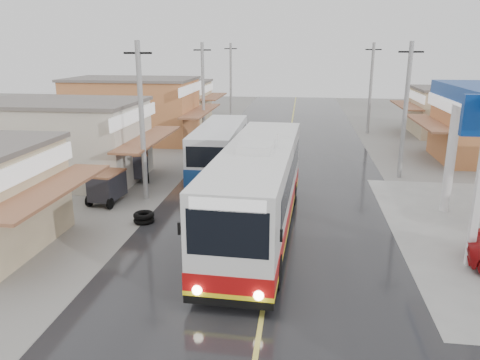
% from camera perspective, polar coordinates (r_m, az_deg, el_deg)
% --- Properties ---
extents(ground, '(120.00, 120.00, 0.00)m').
position_cam_1_polar(ground, '(15.63, 3.10, -13.69)').
color(ground, slate).
rests_on(ground, ground).
extents(road, '(12.00, 90.00, 0.02)m').
position_cam_1_polar(road, '(29.58, 5.40, 0.85)').
color(road, black).
rests_on(road, ground).
extents(centre_line, '(0.15, 90.00, 0.01)m').
position_cam_1_polar(centre_line, '(29.58, 5.40, 0.87)').
color(centre_line, '#D8CC4C').
rests_on(centre_line, road).
extents(shopfronts_left, '(11.00, 44.00, 5.20)m').
position_cam_1_polar(shopfronts_left, '(35.34, -15.97, 2.80)').
color(shopfronts_left, tan).
rests_on(shopfronts_left, ground).
extents(utility_poles_left, '(1.60, 50.00, 8.00)m').
position_cam_1_polar(utility_poles_left, '(31.55, -7.34, 1.74)').
color(utility_poles_left, gray).
rests_on(utility_poles_left, ground).
extents(utility_poles_right, '(1.60, 36.00, 8.00)m').
position_cam_1_polar(utility_poles_right, '(30.18, 18.79, 0.33)').
color(utility_poles_right, gray).
rests_on(utility_poles_right, ground).
extents(coach_bus, '(3.42, 13.20, 4.09)m').
position_cam_1_polar(coach_bus, '(19.52, 2.23, -1.16)').
color(coach_bus, silver).
rests_on(coach_bus, road).
extents(second_bus, '(2.60, 9.18, 3.04)m').
position_cam_1_polar(second_bus, '(28.91, -2.49, 3.86)').
color(second_bus, silver).
rests_on(second_bus, road).
extents(cyclist, '(1.01, 1.88, 1.92)m').
position_cam_1_polar(cyclist, '(25.78, -2.33, 0.04)').
color(cyclist, black).
rests_on(cyclist, ground).
extents(tricycle_near, '(1.58, 2.24, 1.62)m').
position_cam_1_polar(tricycle_near, '(24.60, -15.94, -0.65)').
color(tricycle_near, '#26262D').
rests_on(tricycle_near, ground).
extents(tricycle_far, '(2.16, 2.46, 1.75)m').
position_cam_1_polar(tricycle_far, '(28.44, -12.55, 1.96)').
color(tricycle_far, '#26262D').
rests_on(tricycle_far, ground).
extents(tyre_stack, '(0.95, 0.95, 0.49)m').
position_cam_1_polar(tyre_stack, '(21.71, -11.63, -4.50)').
color(tyre_stack, black).
rests_on(tyre_stack, ground).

